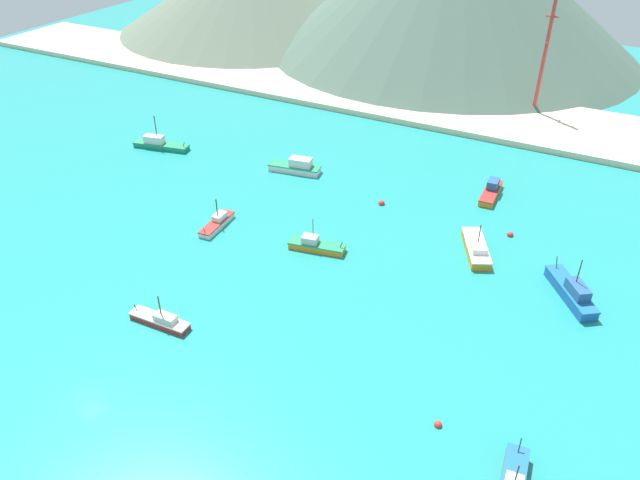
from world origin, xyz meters
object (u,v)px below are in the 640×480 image
object	(u,v)px
fishing_boat_3	(217,223)
fishing_boat_7	(161,320)
fishing_boat_5	(296,167)
fishing_boat_11	(159,144)
fishing_boat_4	(476,248)
fishing_boat_8	(316,245)
radio_tower	(544,56)
buoy_1	(438,425)
buoy_0	(382,203)
fishing_boat_6	(491,191)
buoy_2	(510,235)
fishing_boat_2	(572,292)

from	to	relation	value
fishing_boat_3	fishing_boat_7	xyz separation A→B (m)	(7.36, -21.67, -0.02)
fishing_boat_5	fishing_boat_11	world-z (taller)	fishing_boat_11
fishing_boat_3	fishing_boat_4	world-z (taller)	fishing_boat_4
fishing_boat_4	fishing_boat_5	xyz separation A→B (m)	(-35.58, 10.12, 0.18)
fishing_boat_4	fishing_boat_7	distance (m)	44.59
fishing_boat_8	fishing_boat_3	bearing A→B (deg)	-174.40
fishing_boat_4	fishing_boat_5	distance (m)	36.99
radio_tower	fishing_boat_3	bearing A→B (deg)	-115.78
fishing_boat_4	fishing_boat_8	distance (m)	23.04
fishing_boat_3	buoy_1	world-z (taller)	fishing_boat_3
buoy_0	fishing_boat_11	bearing A→B (deg)	-179.82
fishing_boat_3	fishing_boat_6	xyz separation A→B (m)	(34.45, 29.40, 0.19)
buoy_2	fishing_boat_6	bearing A→B (deg)	118.18
buoy_1	buoy_2	bearing A→B (deg)	93.00
fishing_boat_3	fishing_boat_11	xyz separation A→B (m)	(-26.75, 17.95, 0.20)
fishing_boat_5	fishing_boat_11	xyz separation A→B (m)	(-28.19, -3.79, -0.14)
buoy_0	radio_tower	distance (m)	53.80
fishing_boat_4	fishing_boat_6	world-z (taller)	fishing_boat_4
fishing_boat_6	buoy_1	world-z (taller)	fishing_boat_6
fishing_boat_5	fishing_boat_7	world-z (taller)	fishing_boat_7
fishing_boat_5	fishing_boat_3	bearing A→B (deg)	-93.77
fishing_boat_4	buoy_1	size ratio (longest dim) A/B	11.93
fishing_boat_6	fishing_boat_8	distance (m)	33.22
fishing_boat_4	fishing_boat_8	world-z (taller)	fishing_boat_8
buoy_1	buoy_2	size ratio (longest dim) A/B	0.85
fishing_boat_11	buoy_2	xyz separation A→B (m)	(67.05, 0.53, -0.68)
fishing_boat_7	buoy_0	bearing A→B (deg)	72.96
fishing_boat_11	fishing_boat_2	bearing A→B (deg)	-7.88
fishing_boat_3	fishing_boat_6	world-z (taller)	fishing_boat_3
fishing_boat_3	fishing_boat_5	size ratio (longest dim) A/B	0.79
fishing_boat_6	fishing_boat_7	world-z (taller)	fishing_boat_7
fishing_boat_5	buoy_0	bearing A→B (deg)	-11.37
fishing_boat_2	buoy_0	size ratio (longest dim) A/B	9.32
fishing_boat_5	buoy_0	xyz separation A→B (m)	(18.12, -3.64, -0.81)
fishing_boat_4	fishing_boat_7	xyz separation A→B (m)	(-29.65, -33.30, -0.19)
buoy_1	fishing_boat_5	bearing A→B (deg)	134.07
fishing_boat_5	fishing_boat_8	size ratio (longest dim) A/B	1.14
fishing_boat_2	buoy_2	distance (m)	15.39
fishing_boat_8	fishing_boat_6	bearing A→B (deg)	56.83
fishing_boat_11	radio_tower	world-z (taller)	radio_tower
fishing_boat_4	buoy_0	distance (m)	18.64
fishing_boat_8	radio_tower	xyz separation A→B (m)	(16.86, 67.00, 12.12)
fishing_boat_2	fishing_boat_5	world-z (taller)	fishing_boat_2
buoy_2	fishing_boat_4	bearing A→B (deg)	-115.58
fishing_boat_8	buoy_2	xyz separation A→B (m)	(24.03, 16.89, -0.55)
fishing_boat_6	buoy_0	xyz separation A→B (m)	(-14.90, -11.31, -0.66)
fishing_boat_5	buoy_2	bearing A→B (deg)	-4.79
radio_tower	fishing_boat_6	bearing A→B (deg)	-88.07
fishing_boat_5	buoy_2	size ratio (longest dim) A/B	10.08
buoy_0	buoy_2	distance (m)	20.75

